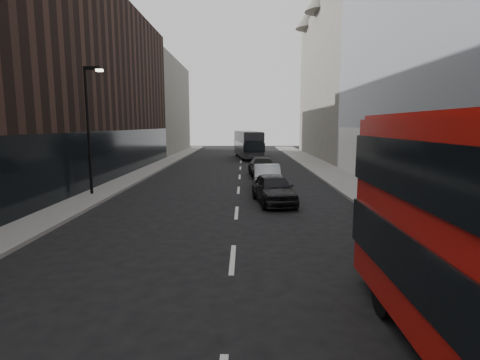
{
  "coord_description": "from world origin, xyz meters",
  "views": [
    {
      "loc": [
        0.34,
        -2.79,
        4.01
      ],
      "look_at": [
        0.23,
        7.42,
        2.5
      ],
      "focal_mm": 28.0,
      "sensor_mm": 36.0,
      "label": 1
    }
  ],
  "objects_px": {
    "car_b": "(267,177)",
    "car_c": "(263,167)",
    "street_lamp": "(89,122)",
    "car_a": "(273,189)",
    "grey_bus": "(248,144)"
  },
  "relations": [
    {
      "from": "car_b",
      "to": "car_c",
      "type": "height_order",
      "value": "car_b"
    },
    {
      "from": "street_lamp",
      "to": "car_a",
      "type": "xyz_separation_m",
      "value": [
        10.08,
        -1.81,
        -3.42
      ]
    },
    {
      "from": "car_a",
      "to": "car_b",
      "type": "distance_m",
      "value": 4.38
    },
    {
      "from": "car_a",
      "to": "car_c",
      "type": "xyz_separation_m",
      "value": [
        -0.05,
        10.15,
        -0.03
      ]
    },
    {
      "from": "car_b",
      "to": "car_c",
      "type": "xyz_separation_m",
      "value": [
        0.01,
        5.77,
        -0.03
      ]
    },
    {
      "from": "street_lamp",
      "to": "car_b",
      "type": "bearing_deg",
      "value": 14.39
    },
    {
      "from": "car_a",
      "to": "grey_bus",
      "type": "bearing_deg",
      "value": 84.43
    },
    {
      "from": "grey_bus",
      "to": "car_c",
      "type": "relative_size",
      "value": 2.02
    },
    {
      "from": "car_a",
      "to": "car_b",
      "type": "height_order",
      "value": "car_a"
    },
    {
      "from": "car_a",
      "to": "car_b",
      "type": "xyz_separation_m",
      "value": [
        -0.06,
        4.38,
        -0.0
      ]
    },
    {
      "from": "car_b",
      "to": "car_c",
      "type": "bearing_deg",
      "value": 90.22
    },
    {
      "from": "street_lamp",
      "to": "car_c",
      "type": "distance_m",
      "value": 13.49
    },
    {
      "from": "street_lamp",
      "to": "car_c",
      "type": "xyz_separation_m",
      "value": [
        10.03,
        8.34,
        -3.45
      ]
    },
    {
      "from": "car_a",
      "to": "car_c",
      "type": "relative_size",
      "value": 0.88
    },
    {
      "from": "car_a",
      "to": "car_b",
      "type": "bearing_deg",
      "value": 82.98
    }
  ]
}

